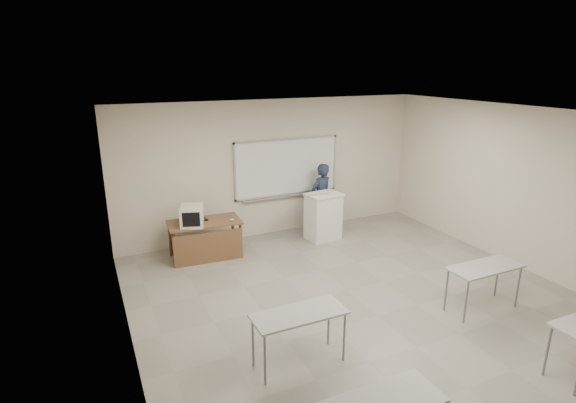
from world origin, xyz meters
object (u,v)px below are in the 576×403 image
whiteboard (287,168)px  presenter (321,197)px  podium (323,216)px  crt_monitor (192,216)px  laptop (197,217)px  instructor_desk (206,233)px  mouse (232,220)px  keyboard (320,195)px

whiteboard → presenter: size_ratio=1.57×
podium → crt_monitor: bearing=172.9°
laptop → whiteboard: bearing=2.5°
laptop → presenter: presenter is taller
whiteboard → crt_monitor: size_ratio=5.23×
crt_monitor → instructor_desk: bearing=20.8°
instructor_desk → whiteboard: bearing=23.6°
podium → laptop: bearing=167.0°
mouse → whiteboard: bearing=46.5°
podium → laptop: podium is taller
instructor_desk → mouse: 0.56m
laptop → mouse: bearing=-41.1°
keyboard → mouse: bearing=-170.1°
presenter → crt_monitor: bearing=-7.9°
podium → laptop: size_ratio=3.07×
whiteboard → crt_monitor: whiteboard is taller
instructor_desk → presenter: presenter is taller
mouse → presenter: size_ratio=0.06×
keyboard → crt_monitor: bearing=-171.2°
mouse → podium: bearing=19.6°
podium → laptop: (-2.70, 0.30, 0.29)m
podium → presenter: presenter is taller
whiteboard → keyboard: bearing=-69.3°
laptop → instructor_desk: bearing=-80.1°
mouse → instructor_desk: bearing=-172.0°
laptop → mouse: size_ratio=3.35×
presenter → podium: bearing=49.7°
whiteboard → mouse: (-1.59, -0.87, -0.71)m
whiteboard → laptop: 2.36m
laptop → mouse: laptop is taller
instructor_desk → presenter: size_ratio=0.89×
crt_monitor → presenter: 3.11m
laptop → keyboard: (2.55, -0.42, 0.24)m
keyboard → podium: bearing=50.4°
instructor_desk → mouse: mouse is taller
podium → crt_monitor: crt_monitor is taller
mouse → presenter: presenter is taller
crt_monitor → keyboard: 2.71m
laptop → presenter: 2.92m
podium → crt_monitor: size_ratio=2.18×
whiteboard → presenter: (0.72, -0.31, -0.69)m
whiteboard → laptop: whiteboard is taller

